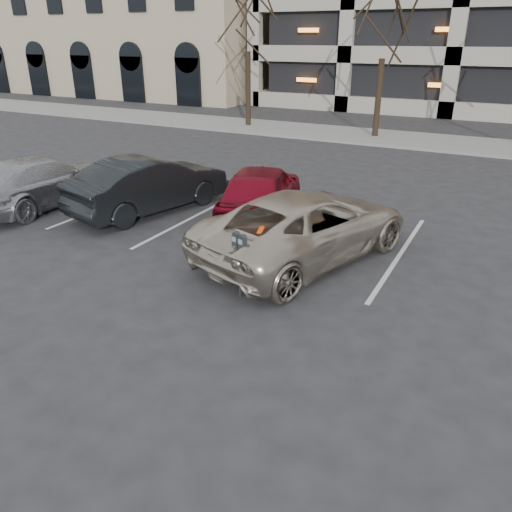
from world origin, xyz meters
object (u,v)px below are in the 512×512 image
object	(u,v)px
tree_a	(248,1)
parking_meter	(239,249)
car_silver	(40,181)
car_red	(261,191)
car_dark	(150,184)
suv_silver	(306,225)
tree_b	(387,5)

from	to	relation	value
tree_a	parking_meter	world-z (taller)	tree_a
car_silver	car_red	bearing A→B (deg)	-163.84
car_red	car_dark	size ratio (longest dim) A/B	0.93
tree_a	car_silver	bearing A→B (deg)	-84.99
parking_meter	car_dark	bearing A→B (deg)	164.58
suv_silver	car_red	distance (m)	2.86
suv_silver	car_silver	xyz separation A→B (m)	(-8.22, -0.09, -0.04)
parking_meter	car_red	bearing A→B (deg)	131.62
tree_a	car_red	bearing A→B (deg)	-60.02
car_silver	car_dark	bearing A→B (deg)	-163.20
car_red	car_silver	distance (m)	6.44
parking_meter	tree_a	bearing A→B (deg)	137.41
parking_meter	car_silver	xyz separation A→B (m)	(-7.85, 2.20, -0.25)
tree_b	car_silver	size ratio (longest dim) A/B	1.65
tree_a	car_silver	size ratio (longest dim) A/B	1.75
tree_b	car_dark	xyz separation A→B (m)	(-2.57, -13.81, -5.02)
parking_meter	suv_silver	world-z (taller)	suv_silver
suv_silver	tree_a	bearing A→B (deg)	-39.47
tree_b	parking_meter	size ratio (longest dim) A/B	6.41
suv_silver	car_dark	world-z (taller)	car_dark
tree_a	suv_silver	bearing A→B (deg)	-57.22
car_dark	car_silver	distance (m)	3.30
car_dark	tree_a	bearing A→B (deg)	-58.30
parking_meter	tree_b	bearing A→B (deg)	116.41
tree_a	car_red	world-z (taller)	tree_a
tree_b	suv_silver	size ratio (longest dim) A/B	1.37
suv_silver	car_silver	distance (m)	8.22
car_dark	suv_silver	bearing A→B (deg)	-176.96
parking_meter	car_dark	world-z (taller)	car_dark
tree_b	parking_meter	world-z (taller)	tree_b
parking_meter	car_red	distance (m)	4.57
car_silver	parking_meter	bearing A→B (deg)	162.23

